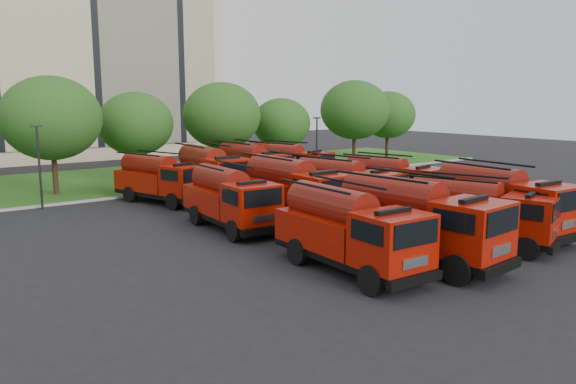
% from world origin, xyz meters
% --- Properties ---
extents(ground, '(140.00, 140.00, 0.00)m').
position_xyz_m(ground, '(0.00, 0.00, 0.00)').
color(ground, black).
rests_on(ground, ground).
extents(lawn, '(70.00, 16.00, 0.12)m').
position_xyz_m(lawn, '(0.00, 26.00, 0.06)').
color(lawn, '#204E14').
rests_on(lawn, ground).
extents(curb, '(70.00, 0.30, 0.14)m').
position_xyz_m(curb, '(0.00, 17.90, 0.07)').
color(curb, gray).
rests_on(curb, ground).
extents(apartment_building, '(30.00, 14.18, 25.00)m').
position_xyz_m(apartment_building, '(2.00, 47.94, 12.50)').
color(apartment_building, '#C3B091').
rests_on(apartment_building, ground).
extents(tree_2, '(6.72, 6.72, 8.22)m').
position_xyz_m(tree_2, '(-8.00, 21.50, 5.35)').
color(tree_2, '#382314').
rests_on(tree_2, ground).
extents(tree_3, '(5.88, 5.88, 7.19)m').
position_xyz_m(tree_3, '(-1.00, 24.00, 4.68)').
color(tree_3, '#382314').
rests_on(tree_3, ground).
extents(tree_4, '(6.55, 6.55, 8.01)m').
position_xyz_m(tree_4, '(6.00, 22.50, 5.22)').
color(tree_4, '#382314').
rests_on(tree_4, ground).
extents(tree_5, '(5.46, 5.46, 6.68)m').
position_xyz_m(tree_5, '(13.00, 23.50, 4.35)').
color(tree_5, '#382314').
rests_on(tree_5, ground).
extents(tree_6, '(6.89, 6.89, 8.42)m').
position_xyz_m(tree_6, '(21.00, 22.00, 5.49)').
color(tree_6, '#382314').
rests_on(tree_6, ground).
extents(tree_7, '(6.05, 6.05, 7.39)m').
position_xyz_m(tree_7, '(28.00, 24.00, 4.82)').
color(tree_7, '#382314').
rests_on(tree_7, ground).
extents(lamp_post_0, '(0.60, 0.25, 5.11)m').
position_xyz_m(lamp_post_0, '(-10.00, 17.20, 2.90)').
color(lamp_post_0, black).
rests_on(lamp_post_0, ground).
extents(lamp_post_1, '(0.60, 0.25, 5.11)m').
position_xyz_m(lamp_post_1, '(12.00, 17.20, 2.90)').
color(lamp_post_1, black).
rests_on(lamp_post_1, ground).
extents(fire_truck_0, '(2.93, 7.27, 3.25)m').
position_xyz_m(fire_truck_0, '(-3.68, -3.21, 1.64)').
color(fire_truck_0, black).
rests_on(fire_truck_0, ground).
extents(fire_truck_1, '(3.26, 7.83, 3.48)m').
position_xyz_m(fire_truck_1, '(-0.70, -4.04, 1.75)').
color(fire_truck_1, black).
rests_on(fire_truck_1, ground).
extents(fire_truck_2, '(4.16, 7.10, 3.06)m').
position_xyz_m(fire_truck_2, '(3.59, -4.08, 1.54)').
color(fire_truck_2, black).
rests_on(fire_truck_2, ground).
extents(fire_truck_3, '(3.19, 7.62, 3.39)m').
position_xyz_m(fire_truck_3, '(6.26, -3.51, 1.70)').
color(fire_truck_3, black).
rests_on(fire_truck_3, ground).
extents(fire_truck_4, '(2.92, 7.08, 3.16)m').
position_xyz_m(fire_truck_4, '(-3.59, 5.78, 1.59)').
color(fire_truck_4, black).
rests_on(fire_truck_4, ground).
extents(fire_truck_5, '(2.92, 7.71, 3.49)m').
position_xyz_m(fire_truck_5, '(-0.04, 4.98, 1.76)').
color(fire_truck_5, black).
rests_on(fire_truck_5, ground).
extents(fire_truck_6, '(3.60, 7.40, 3.23)m').
position_xyz_m(fire_truck_6, '(3.56, 4.70, 1.62)').
color(fire_truck_6, black).
rests_on(fire_truck_6, ground).
extents(fire_truck_7, '(3.54, 6.99, 3.04)m').
position_xyz_m(fire_truck_7, '(7.86, 5.13, 1.53)').
color(fire_truck_7, black).
rests_on(fire_truck_7, ground).
extents(fire_truck_8, '(4.06, 7.16, 3.09)m').
position_xyz_m(fire_truck_8, '(-3.34, 14.76, 1.56)').
color(fire_truck_8, black).
rests_on(fire_truck_8, ground).
extents(fire_truck_9, '(3.16, 7.75, 3.46)m').
position_xyz_m(fire_truck_9, '(0.07, 14.25, 1.74)').
color(fire_truck_9, black).
rests_on(fire_truck_9, ground).
extents(fire_truck_10, '(2.93, 7.50, 3.37)m').
position_xyz_m(fire_truck_10, '(4.30, 15.55, 1.70)').
color(fire_truck_10, black).
rests_on(fire_truck_10, ground).
extents(fire_truck_11, '(4.22, 7.42, 3.20)m').
position_xyz_m(fire_truck_11, '(7.77, 15.47, 1.61)').
color(fire_truck_11, black).
rests_on(fire_truck_11, ground).
extents(firefighter_1, '(0.90, 0.64, 1.67)m').
position_xyz_m(firefighter_1, '(3.60, -6.41, 0.00)').
color(firefighter_1, '#B5220D').
rests_on(firefighter_1, ground).
extents(firefighter_2, '(0.76, 1.07, 1.65)m').
position_xyz_m(firefighter_2, '(6.54, -4.55, 0.00)').
color(firefighter_2, '#B5220D').
rests_on(firefighter_2, ground).
extents(firefighter_3, '(1.07, 0.95, 1.49)m').
position_xyz_m(firefighter_3, '(7.94, -2.54, 0.00)').
color(firefighter_3, black).
rests_on(firefighter_3, ground).
extents(firefighter_4, '(0.89, 0.88, 1.55)m').
position_xyz_m(firefighter_4, '(-0.27, -2.03, 0.00)').
color(firefighter_4, black).
rests_on(firefighter_4, ground).
extents(firefighter_5, '(1.44, 0.67, 1.52)m').
position_xyz_m(firefighter_5, '(11.68, 0.98, 0.00)').
color(firefighter_5, '#B5220D').
rests_on(firefighter_5, ground).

